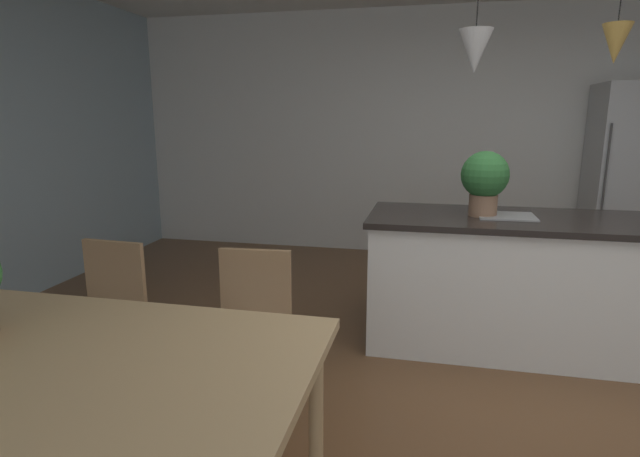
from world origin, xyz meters
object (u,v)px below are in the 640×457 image
(chair_far_left, at_px, (102,317))
(potted_plant_on_island, at_px, (485,179))
(refrigerator, at_px, (627,181))
(dining_table, at_px, (45,368))
(chair_far_right, at_px, (250,331))
(kitchen_island, at_px, (522,281))

(chair_far_left, height_order, potted_plant_on_island, potted_plant_on_island)
(refrigerator, height_order, potted_plant_on_island, refrigerator)
(refrigerator, bearing_deg, dining_table, -127.93)
(chair_far_right, height_order, chair_far_left, same)
(refrigerator, xyz_separation_m, potted_plant_on_island, (-1.53, -1.99, 0.21))
(chair_far_right, bearing_deg, refrigerator, 49.23)
(kitchen_island, bearing_deg, refrigerator, 58.04)
(chair_far_right, relative_size, potted_plant_on_island, 2.04)
(chair_far_left, relative_size, potted_plant_on_island, 2.04)
(potted_plant_on_island, bearing_deg, chair_far_left, -150.15)
(kitchen_island, bearing_deg, chair_far_right, -141.64)
(dining_table, height_order, refrigerator, refrigerator)
(kitchen_island, distance_m, potted_plant_on_island, 0.74)
(chair_far_left, bearing_deg, potted_plant_on_island, 29.85)
(chair_far_right, relative_size, chair_far_left, 1.00)
(dining_table, xyz_separation_m, chair_far_right, (0.43, 0.88, -0.20))
(chair_far_right, height_order, kitchen_island, kitchen_island)
(chair_far_left, bearing_deg, kitchen_island, 26.74)
(kitchen_island, bearing_deg, potted_plant_on_island, 180.00)
(chair_far_right, xyz_separation_m, chair_far_left, (-0.85, 0.00, 0.00))
(kitchen_island, relative_size, potted_plant_on_island, 4.80)
(chair_far_right, bearing_deg, chair_far_left, 180.00)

